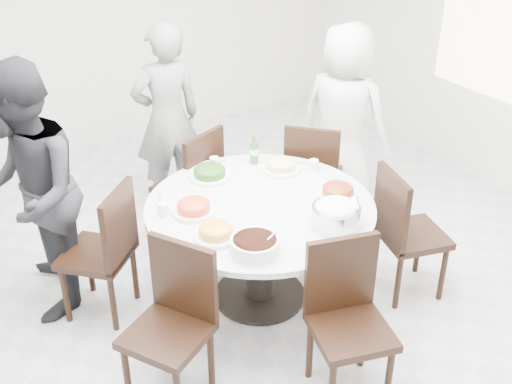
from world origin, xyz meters
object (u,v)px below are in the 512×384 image
chair_s (351,328)px  chair_se (413,233)px  diner_right (344,119)px  diner_middle (167,119)px  beverage_bottle (254,150)px  chair_ne (314,174)px  chair_sw (167,332)px  dining_table (260,252)px  chair_nw (96,251)px  chair_n (187,184)px  rice_bowl (336,216)px  diner_left (30,195)px  soup_bowl (255,246)px

chair_s → chair_se: bearing=44.4°
diner_right → diner_middle: (-1.25, 0.75, 0.01)m
beverage_bottle → diner_middle: bearing=104.1°
chair_ne → diner_middle: bearing=-3.1°
chair_sw → dining_table: bearing=88.3°
chair_ne → chair_sw: bearing=76.1°
chair_nw → diner_middle: (1.02, 1.06, 0.33)m
chair_s → chair_se: 1.11m
chair_n → diner_middle: size_ratio=0.59×
chair_s → diner_right: 2.22m
diner_right → rice_bowl: 1.58m
chair_se → diner_middle: diner_middle is taller
rice_bowl → diner_right: bearing=49.8°
diner_left → beverage_bottle: size_ratio=7.93×
chair_sw → chair_s: size_ratio=1.00×
chair_se → chair_s: bearing=134.1°
diner_middle → beverage_bottle: (0.25, -0.97, 0.06)m
chair_ne → diner_right: bearing=-112.2°
dining_table → chair_sw: (-0.91, -0.50, 0.10)m
chair_n → diner_right: diner_right is taller
dining_table → chair_sw: chair_sw is taller
dining_table → soup_bowl: bearing=-125.1°
chair_n → rice_bowl: chair_n is taller
dining_table → diner_right: diner_right is taller
chair_sw → beverage_bottle: size_ratio=4.36×
chair_sw → diner_left: 1.32m
beverage_bottle → chair_nw: bearing=-176.1°
chair_n → beverage_bottle: 0.67m
chair_sw → chair_nw: bearing=153.8°
dining_table → chair_ne: (0.87, 0.58, 0.10)m
diner_right → soup_bowl: (-1.59, -1.19, -0.00)m
chair_nw → diner_left: size_ratio=0.55×
chair_s → diner_left: 2.15m
chair_nw → soup_bowl: 1.16m
chair_s → beverage_bottle: bearing=93.9°
chair_ne → diner_right: (0.42, 0.18, 0.32)m
chair_ne → rice_bowl: size_ratio=3.16×
diner_right → rice_bowl: bearing=113.4°
chair_sw → diner_middle: size_ratio=0.59×
rice_bowl → soup_bowl: bearing=178.5°
chair_nw → soup_bowl: bearing=83.1°
chair_ne → chair_n: (-0.94, 0.38, 0.00)m
diner_right → diner_left: diner_left is taller
chair_nw → rice_bowl: chair_nw is taller
chair_sw → rice_bowl: chair_sw is taller
chair_s → chair_se: same height
rice_bowl → chair_se: bearing=-1.3°
chair_n → diner_left: size_ratio=0.55×
chair_ne → chair_nw: same height
dining_table → rice_bowl: (0.26, -0.46, 0.44)m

